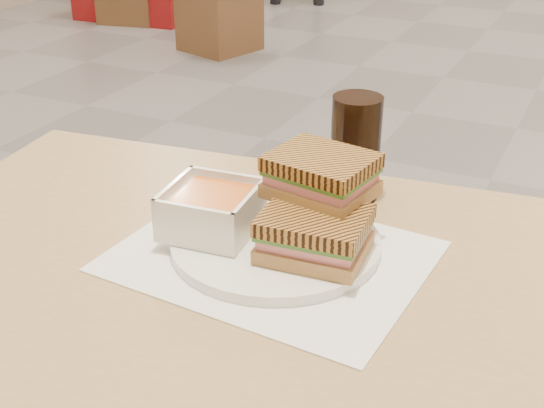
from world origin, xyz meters
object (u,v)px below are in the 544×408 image
at_px(cola_glass, 355,148).
at_px(main_table, 318,372).
at_px(bg_chair_0r, 219,14).
at_px(plate, 276,242).
at_px(panini_lower, 315,234).
at_px(soup_bowl, 212,212).

bearing_deg(cola_glass, main_table, -77.79).
xyz_separation_m(cola_glass, bg_chair_0r, (-1.96, 3.02, -0.61)).
relative_size(cola_glass, bg_chair_0r, 0.31).
xyz_separation_m(main_table, plate, (-0.09, 0.07, 0.12)).
bearing_deg(cola_glass, panini_lower, -83.39).
bearing_deg(bg_chair_0r, plate, -58.99).
relative_size(plate, cola_glass, 1.76).
xyz_separation_m(main_table, soup_bowl, (-0.18, 0.05, 0.16)).
xyz_separation_m(main_table, cola_glass, (-0.06, 0.26, 0.19)).
distance_m(soup_bowl, cola_glass, 0.24).
height_order(panini_lower, cola_glass, cola_glass).
height_order(plate, panini_lower, panini_lower).
bearing_deg(cola_glass, soup_bowl, -120.31).
distance_m(soup_bowl, panini_lower, 0.14).
height_order(plate, soup_bowl, soup_bowl).
bearing_deg(bg_chair_0r, cola_glass, -56.95).
relative_size(panini_lower, bg_chair_0r, 0.27).
xyz_separation_m(soup_bowl, cola_glass, (0.12, 0.21, 0.03)).
bearing_deg(soup_bowl, plate, 12.08).
bearing_deg(main_table, panini_lower, 120.06).
bearing_deg(plate, main_table, -38.02).
distance_m(panini_lower, bg_chair_0r, 3.83).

